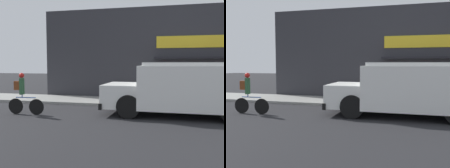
% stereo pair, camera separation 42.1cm
% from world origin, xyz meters
% --- Properties ---
extents(ground_plane, '(70.00, 70.00, 0.00)m').
position_xyz_m(ground_plane, '(0.00, 0.00, 0.00)').
color(ground_plane, '#232326').
extents(sidewalk, '(28.00, 2.65, 0.13)m').
position_xyz_m(sidewalk, '(0.00, 1.32, 0.06)').
color(sidewalk, gray).
rests_on(sidewalk, ground_plane).
extents(storefront, '(14.45, 0.78, 5.18)m').
position_xyz_m(storefront, '(0.03, 2.80, 2.59)').
color(storefront, '#2D2D33').
rests_on(storefront, ground_plane).
extents(school_bus, '(5.89, 2.77, 2.10)m').
position_xyz_m(school_bus, '(0.90, -1.47, 1.11)').
color(school_bus, white).
rests_on(school_bus, ground_plane).
extents(cyclist, '(1.55, 0.20, 1.68)m').
position_xyz_m(cyclist, '(-5.51, -2.62, 0.81)').
color(cyclist, black).
rests_on(cyclist, ground_plane).
extents(trash_bin, '(0.61, 0.61, 0.98)m').
position_xyz_m(trash_bin, '(-0.36, 1.84, 0.62)').
color(trash_bin, '#38383D').
rests_on(trash_bin, sidewalk).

